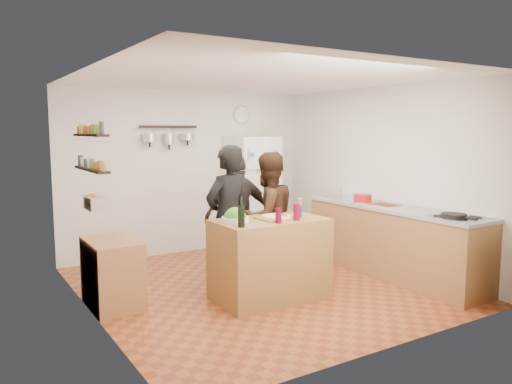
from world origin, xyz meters
TOP-DOWN VIEW (x-y plane):
  - room_shell at (0.00, 0.39)m, footprint 4.20×4.20m
  - prep_island at (-0.15, -0.45)m, footprint 1.25×0.72m
  - pizza_board at (-0.07, -0.47)m, footprint 0.42×0.34m
  - pizza at (-0.07, -0.47)m, footprint 0.34×0.34m
  - salad_bowl at (-0.57, -0.40)m, footprint 0.29×0.29m
  - wine_bottle at (-0.65, -0.67)m, footprint 0.07×0.07m
  - wine_glass_near at (-0.20, -0.69)m, footprint 0.07×0.07m
  - wine_glass_far at (0.07, -0.65)m, footprint 0.07×0.07m
  - pepper_mill at (0.30, -0.40)m, footprint 0.05×0.05m
  - salt_canister at (0.15, -0.57)m, footprint 0.09×0.09m
  - person_left at (-0.40, 0.09)m, footprint 0.71×0.54m
  - person_center at (0.15, 0.08)m, footprint 0.84×0.68m
  - person_back at (-0.01, 0.53)m, footprint 0.95×0.41m
  - counter_run at (1.70, -0.55)m, footprint 0.63×2.63m
  - stove_top at (1.70, -1.50)m, footprint 0.60×0.62m
  - skillet at (1.60, -1.53)m, footprint 0.28×0.28m
  - sink at (1.70, 0.30)m, footprint 0.50×0.80m
  - cutting_board at (1.70, -0.39)m, footprint 0.30×0.40m
  - red_bowl at (1.65, -0.03)m, footprint 0.24×0.24m
  - fridge at (0.95, 1.75)m, footprint 0.70×0.68m
  - wall_clock at (0.95, 2.08)m, footprint 0.30×0.03m
  - spice_shelf_lower at (-1.93, 0.20)m, footprint 0.12×1.00m
  - spice_shelf_upper at (-1.93, 0.20)m, footprint 0.12×1.00m
  - produce_basket at (-1.90, 0.20)m, footprint 0.18×0.35m
  - side_table at (-1.74, 0.25)m, footprint 0.50×0.80m
  - pot_rack at (-0.35, 2.00)m, footprint 0.90×0.04m

SIDE VIEW (x-z plane):
  - side_table at x=-1.74m, z-range 0.00..0.73m
  - counter_run at x=1.70m, z-range 0.00..0.90m
  - prep_island at x=-0.15m, z-range 0.00..0.91m
  - person_back at x=-0.01m, z-range 0.00..1.61m
  - person_center at x=0.15m, z-range 0.00..1.63m
  - person_left at x=-0.40m, z-range 0.00..1.73m
  - fridge at x=0.95m, z-range 0.00..1.80m
  - stove_top at x=1.70m, z-range 0.90..0.92m
  - cutting_board at x=1.70m, z-range 0.90..0.92m
  - sink at x=1.70m, z-range 0.90..0.93m
  - pizza_board at x=-0.07m, z-range 0.91..0.93m
  - pizza at x=-0.07m, z-range 0.93..0.95m
  - salad_bowl at x=-0.57m, z-range 0.91..0.97m
  - skillet at x=1.60m, z-range 0.92..0.97m
  - red_bowl at x=1.65m, z-range 0.92..1.02m
  - salt_canister at x=0.15m, z-range 0.91..1.05m
  - pepper_mill at x=0.30m, z-range 0.91..1.07m
  - wine_glass_near at x=-0.20m, z-range 0.91..1.08m
  - wine_glass_far at x=0.07m, z-range 0.91..1.09m
  - wine_bottle at x=-0.65m, z-range 0.91..1.13m
  - produce_basket at x=-1.90m, z-range 1.08..1.22m
  - room_shell at x=0.00m, z-range -0.85..3.35m
  - spice_shelf_lower at x=-1.93m, z-range 1.49..1.51m
  - spice_shelf_upper at x=-1.93m, z-range 1.84..1.86m
  - pot_rack at x=-0.35m, z-range 1.93..1.97m
  - wall_clock at x=0.95m, z-range 2.00..2.30m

